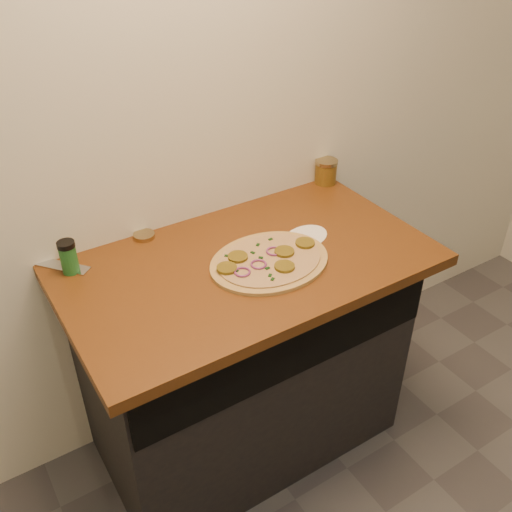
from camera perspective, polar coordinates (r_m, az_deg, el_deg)
cabinet at (r=2.17m, az=-1.18°, el=-10.21°), size 1.10×0.60×0.86m
countertop at (r=1.86m, az=-0.86°, el=-0.81°), size 1.20×0.70×0.04m
pizza at (r=1.82m, az=1.32°, el=-0.48°), size 0.41×0.41×0.03m
chefs_knife at (r=1.98m, az=-21.60°, el=-0.25°), size 0.25×0.30×0.02m
mason_jar_lid at (r=1.99m, az=-11.13°, el=2.02°), size 0.08×0.08×0.02m
salsa_jar at (r=2.31m, az=7.00°, el=8.40°), size 0.09×0.09×0.10m
spice_shaker at (r=1.85m, az=-18.24°, el=-0.09°), size 0.05×0.05×0.11m
flour_spill at (r=1.97m, az=4.98°, el=1.94°), size 0.22×0.22×0.00m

